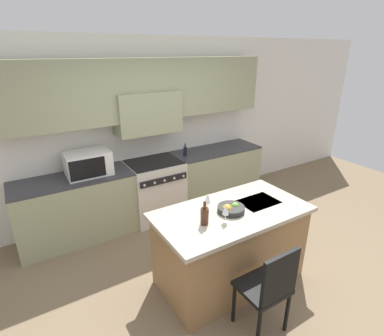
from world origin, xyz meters
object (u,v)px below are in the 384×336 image
object	(u,v)px
wine_glass_near	(226,210)
fruit_bowl	(231,209)
oil_bottle_on_counter	(185,151)
wine_glass_far	(208,198)
range_stove	(155,189)
island_chair	(269,287)
microwave	(88,163)
wine_bottle	(205,216)

from	to	relation	value
wine_glass_near	fruit_bowl	xyz separation A→B (m)	(0.18, 0.13, -0.11)
oil_bottle_on_counter	wine_glass_far	bearing A→B (deg)	-112.73
range_stove	oil_bottle_on_counter	world-z (taller)	oil_bottle_on_counter
island_chair	wine_glass_near	world-z (taller)	wine_glass_near
wine_glass_near	wine_glass_far	xyz separation A→B (m)	(-0.02, 0.29, 0.00)
fruit_bowl	wine_glass_near	bearing A→B (deg)	-142.72
microwave	wine_glass_near	bearing A→B (deg)	-66.28
island_chair	wine_bottle	xyz separation A→B (m)	(-0.24, 0.68, 0.46)
range_stove	island_chair	xyz separation A→B (m)	(-0.05, -2.50, 0.08)
island_chair	wine_glass_near	bearing A→B (deg)	95.07
wine_bottle	wine_glass_far	xyz separation A→B (m)	(0.18, 0.20, 0.05)
island_chair	wine_glass_far	world-z (taller)	wine_glass_far
microwave	fruit_bowl	size ratio (longest dim) A/B	2.01
microwave	fruit_bowl	xyz separation A→B (m)	(1.02, -1.78, -0.14)
wine_glass_near	wine_glass_far	size ratio (longest dim) A/B	1.00
wine_glass_far	fruit_bowl	distance (m)	0.27
island_chair	range_stove	bearing A→B (deg)	88.86
island_chair	oil_bottle_on_counter	world-z (taller)	oil_bottle_on_counter
island_chair	fruit_bowl	world-z (taller)	fruit_bowl
wine_glass_near	fruit_bowl	world-z (taller)	wine_glass_near
microwave	wine_glass_near	size ratio (longest dim) A/B	2.76
wine_bottle	oil_bottle_on_counter	bearing A→B (deg)	64.93
oil_bottle_on_counter	microwave	bearing A→B (deg)	179.92
microwave	wine_bottle	bearing A→B (deg)	-70.47
island_chair	wine_glass_near	distance (m)	0.78
range_stove	microwave	bearing A→B (deg)	178.87
microwave	wine_glass_near	xyz separation A→B (m)	(0.84, -1.92, -0.03)
wine_bottle	range_stove	bearing A→B (deg)	80.81
fruit_bowl	wine_bottle	bearing A→B (deg)	-171.85
wine_glass_near	wine_glass_far	distance (m)	0.29
microwave	oil_bottle_on_counter	world-z (taller)	microwave
island_chair	oil_bottle_on_counter	size ratio (longest dim) A/B	4.78
wine_glass_near	microwave	bearing A→B (deg)	113.72
fruit_bowl	oil_bottle_on_counter	distance (m)	1.85
island_chair	wine_glass_far	bearing A→B (deg)	94.48
microwave	wine_glass_far	bearing A→B (deg)	-63.13
range_stove	wine_bottle	distance (m)	1.92
wine_glass_near	wine_glass_far	world-z (taller)	same
wine_bottle	wine_glass_far	size ratio (longest dim) A/B	1.17
range_stove	wine_bottle	xyz separation A→B (m)	(-0.29, -1.82, 0.53)
microwave	wine_glass_far	size ratio (longest dim) A/B	2.76
microwave	oil_bottle_on_counter	xyz separation A→B (m)	(1.51, -0.00, -0.09)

